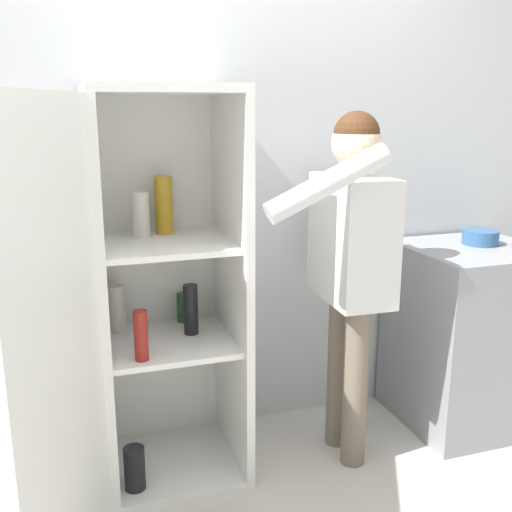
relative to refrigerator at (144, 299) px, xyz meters
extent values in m
cube|color=silver|center=(0.35, 0.40, 0.46)|extent=(7.00, 0.06, 2.55)
cube|color=white|center=(0.11, 0.07, -0.80)|extent=(0.59, 0.56, 0.04)
cube|color=white|center=(0.11, 0.07, 0.81)|extent=(0.59, 0.56, 0.04)
cube|color=white|center=(0.11, 0.34, 0.00)|extent=(0.59, 0.03, 1.58)
cube|color=white|center=(-0.17, 0.07, 0.00)|extent=(0.03, 0.56, 1.58)
cube|color=white|center=(0.38, 0.07, 0.00)|extent=(0.04, 0.56, 1.58)
cube|color=white|center=(0.11, 0.07, -0.23)|extent=(0.52, 0.49, 0.02)
cube|color=white|center=(0.11, 0.07, 0.20)|extent=(0.52, 0.49, 0.02)
cube|color=white|center=(-0.34, -0.45, 0.00)|extent=(0.31, 0.54, 1.58)
cylinder|color=#1E5123|center=(0.21, 0.27, -0.15)|extent=(0.05, 0.05, 0.13)
cylinder|color=#B78C1E|center=(0.13, 0.22, 0.34)|extent=(0.08, 0.08, 0.24)
cylinder|color=black|center=(-0.08, -0.09, -0.69)|extent=(0.09, 0.09, 0.18)
cylinder|color=black|center=(0.21, 0.11, -0.10)|extent=(0.06, 0.06, 0.22)
cylinder|color=beige|center=(-0.09, 0.24, -0.11)|extent=(0.08, 0.08, 0.21)
cylinder|color=beige|center=(0.03, 0.18, 0.31)|extent=(0.07, 0.07, 0.19)
cylinder|color=maroon|center=(-0.03, -0.10, -0.11)|extent=(0.05, 0.05, 0.20)
cylinder|color=#726656|center=(0.88, -0.15, -0.44)|extent=(0.11, 0.11, 0.75)
cylinder|color=#726656|center=(0.89, 0.02, -0.44)|extent=(0.11, 0.11, 0.75)
cube|color=silver|center=(0.89, -0.06, 0.20)|extent=(0.25, 0.43, 0.53)
sphere|color=beige|center=(0.89, -0.06, 0.60)|extent=(0.21, 0.21, 0.21)
sphere|color=#4C2D19|center=(0.89, -0.06, 0.64)|extent=(0.19, 0.19, 0.19)
cylinder|color=silver|center=(0.65, -0.29, 0.47)|extent=(0.49, 0.10, 0.29)
cylinder|color=silver|center=(0.89, 0.18, 0.17)|extent=(0.09, 0.09, 0.50)
cube|color=gray|center=(1.61, 0.04, -0.37)|extent=(0.65, 0.63, 0.91)
cylinder|color=#335B8E|center=(1.66, 0.09, 0.12)|extent=(0.17, 0.17, 0.07)
camera|label=1|loc=(-0.28, -2.30, 0.75)|focal=42.00mm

